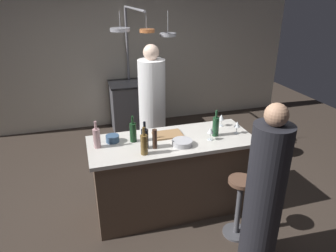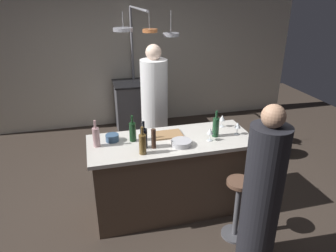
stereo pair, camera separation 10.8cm
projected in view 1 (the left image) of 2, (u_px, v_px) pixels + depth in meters
The scene contains 21 objects.
ground_plane at pixel (172, 207), 3.72m from camera, with size 9.00×9.00×0.00m, color #382D26.
back_wall at pixel (126, 55), 5.70m from camera, with size 6.40×0.16×2.60m, color beige.
kitchen_island at pixel (172, 175), 3.54m from camera, with size 1.80×0.72×0.90m.
stove_range at pixel (132, 106), 5.69m from camera, with size 0.80×0.64×0.89m.
chef at pixel (152, 112), 4.36m from camera, with size 0.37×0.37×1.76m.
bar_stool_right at pixel (239, 205), 3.16m from camera, with size 0.28×0.28×0.68m.
guest_right at pixel (264, 195), 2.71m from camera, with size 0.34×0.34×1.59m.
overhead_pot_rack at pixel (136, 42), 4.67m from camera, with size 0.90×1.54×2.17m.
potted_plant at pixel (267, 138), 4.79m from camera, with size 0.36×0.36×0.52m.
cutting_board at pixel (168, 135), 3.46m from camera, with size 0.32×0.22×0.02m, color #997047.
pepper_mill at pixel (155, 139), 3.14m from camera, with size 0.05×0.05×0.21m, color #382319.
wine_bottle_green at pixel (216, 126), 3.41m from camera, with size 0.07×0.07×0.30m.
wine_bottle_red at pixel (133, 132), 3.28m from camera, with size 0.07×0.07×0.29m.
wine_bottle_amber at pixel (144, 144), 3.02m from camera, with size 0.07×0.07×0.29m.
wine_bottle_dark at pixel (145, 138), 3.14m from camera, with size 0.07×0.07×0.29m.
wine_bottle_rose at pixel (97, 138), 3.15m from camera, with size 0.07×0.07×0.29m.
wine_glass_near_right_guest at pixel (237, 125), 3.47m from camera, with size 0.07×0.07×0.15m.
wine_glass_near_left_guest at pixel (210, 131), 3.31m from camera, with size 0.07×0.07×0.15m.
wine_glass_by_chef at pixel (221, 118), 3.66m from camera, with size 0.07×0.07×0.15m.
mixing_bowl_blue at pixel (113, 139), 3.30m from camera, with size 0.14×0.14×0.07m, color #334C6B.
mixing_bowl_steel at pixel (182, 143), 3.23m from camera, with size 0.21×0.21×0.06m, color #B7B7BC.
Camera 1 is at (-0.90, -2.88, 2.38)m, focal length 33.03 mm.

